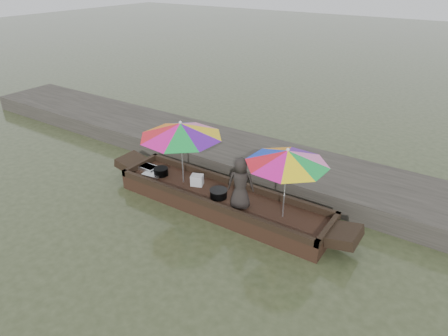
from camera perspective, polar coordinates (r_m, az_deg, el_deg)
The scene contains 11 objects.
water at distance 9.23m, azimuth -0.35°, elevation -5.77°, with size 80.00×80.00×0.00m, color #343C21.
dock at distance 10.76m, azimuth 6.23°, elevation 0.69°, with size 22.00×2.20×0.50m, color #2D2B26.
boat_hull at distance 9.13m, azimuth -0.35°, elevation -4.85°, with size 5.11×1.20×0.35m, color black.
cooking_pot at distance 9.97m, azimuth -9.00°, elevation -0.51°, with size 0.35×0.35×0.18m, color black.
tray_crayfish at distance 10.31m, azimuth -10.75°, elevation 0.01°, with size 0.45×0.31×0.09m, color silver.
tray_scallop at distance 10.01m, azimuth -10.19°, elevation -0.90°, with size 0.45×0.31×0.06m, color silver.
charcoal_grill at distance 8.92m, azimuth -0.79°, elevation -3.71°, with size 0.38×0.38×0.18m, color black.
supply_bag at distance 9.41m, azimuth -3.87°, elevation -1.74°, with size 0.28×0.22×0.26m, color silver.
vendor at distance 8.34m, azimuth 2.39°, elevation -2.20°, with size 0.57×0.37×1.16m, color black.
umbrella_bow at distance 9.27m, azimuth -6.03°, elevation 2.18°, with size 1.92×1.92×1.55m, color yellow, non-canonical shape.
umbrella_stern at distance 8.01m, azimuth 8.73°, elevation -2.25°, with size 1.66×1.66×1.55m, color pink, non-canonical shape.
Camera 1 is at (4.35, -6.41, 5.02)m, focal length 32.00 mm.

